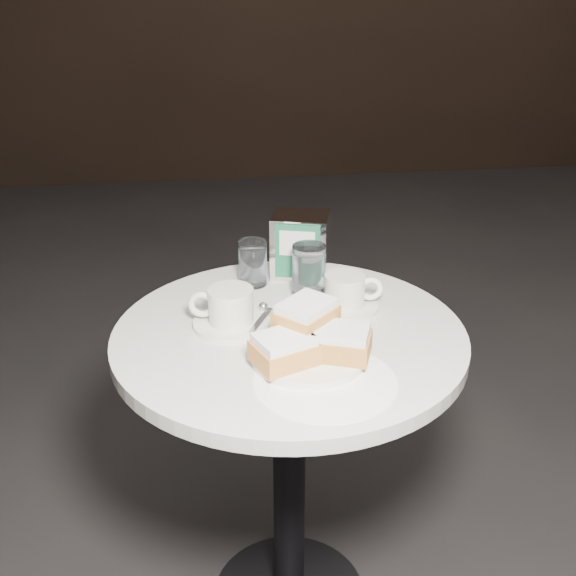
# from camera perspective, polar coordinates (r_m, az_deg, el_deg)

# --- Properties ---
(cafe_table) EXTENTS (0.70, 0.70, 0.74)m
(cafe_table) POSITION_cam_1_polar(r_m,az_deg,el_deg) (1.53, 0.10, -9.93)
(cafe_table) COLOR black
(cafe_table) RESTS_ON ground
(sugar_spill) EXTENTS (0.33, 0.33, 0.00)m
(sugar_spill) POSITION_cam_1_polar(r_m,az_deg,el_deg) (1.27, 2.93, -7.38)
(sugar_spill) COLOR white
(sugar_spill) RESTS_ON cafe_table
(beignet_plate) EXTENTS (0.23, 0.23, 0.10)m
(beignet_plate) POSITION_cam_1_polar(r_m,az_deg,el_deg) (1.31, 1.73, -4.32)
(beignet_plate) COLOR silver
(beignet_plate) RESTS_ON cafe_table
(coffee_cup_left) EXTENTS (0.18, 0.18, 0.08)m
(coffee_cup_left) POSITION_cam_1_polar(r_m,az_deg,el_deg) (1.43, -4.58, -1.75)
(coffee_cup_left) COLOR silver
(coffee_cup_left) RESTS_ON cafe_table
(coffee_cup_right) EXTENTS (0.16, 0.15, 0.08)m
(coffee_cup_right) POSITION_cam_1_polar(r_m,az_deg,el_deg) (1.51, 4.55, -0.46)
(coffee_cup_right) COLOR silver
(coffee_cup_right) RESTS_ON cafe_table
(water_glass_left) EXTENTS (0.08, 0.08, 0.10)m
(water_glass_left) POSITION_cam_1_polar(r_m,az_deg,el_deg) (1.60, -2.80, 1.94)
(water_glass_left) COLOR white
(water_glass_left) RESTS_ON cafe_table
(water_glass_right) EXTENTS (0.08, 0.08, 0.12)m
(water_glass_right) POSITION_cam_1_polar(r_m,az_deg,el_deg) (1.54, 1.66, 1.26)
(water_glass_right) COLOR white
(water_glass_right) RESTS_ON cafe_table
(napkin_dispenser) EXTENTS (0.15, 0.13, 0.15)m
(napkin_dispenser) POSITION_cam_1_polar(r_m,az_deg,el_deg) (1.64, 0.96, 3.40)
(napkin_dispenser) COLOR white
(napkin_dispenser) RESTS_ON cafe_table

